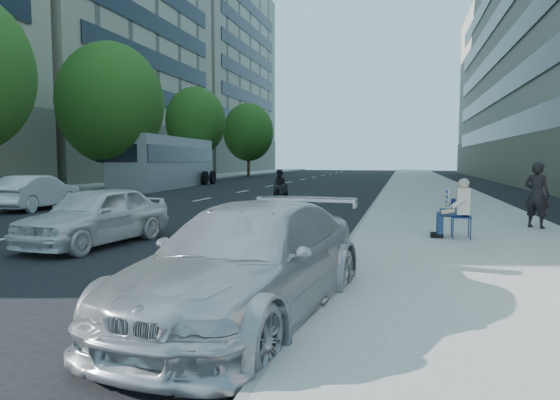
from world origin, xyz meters
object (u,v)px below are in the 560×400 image
(parked_sedan, at_px, (249,261))
(motorcycle, at_px, (281,187))
(white_sedan_near, at_px, (96,215))
(bus, at_px, (167,163))
(pedestrian_woman, at_px, (537,195))
(white_sedan_mid, at_px, (36,192))
(seated_protester, at_px, (456,205))

(parked_sedan, relative_size, motorcycle, 2.24)
(parked_sedan, bearing_deg, white_sedan_near, 147.42)
(parked_sedan, bearing_deg, bus, 126.03)
(white_sedan_near, relative_size, bus, 0.31)
(white_sedan_near, height_order, bus, bus)
(white_sedan_near, distance_m, bus, 22.76)
(pedestrian_woman, distance_m, parked_sedan, 9.50)
(pedestrian_woman, distance_m, white_sedan_mid, 16.63)
(seated_protester, distance_m, white_sedan_near, 7.86)
(pedestrian_woman, xyz_separation_m, white_sedan_near, (-9.74, -4.07, -0.34))
(white_sedan_near, bearing_deg, seated_protester, 21.27)
(parked_sedan, distance_m, motorcycle, 16.01)
(white_sedan_near, bearing_deg, motorcycle, 91.02)
(seated_protester, bearing_deg, motorcycle, 123.06)
(motorcycle, bearing_deg, pedestrian_woman, -37.70)
(pedestrian_woman, height_order, white_sedan_near, pedestrian_woman)
(seated_protester, distance_m, pedestrian_woman, 3.05)
(seated_protester, bearing_deg, pedestrian_woman, 45.80)
(parked_sedan, height_order, motorcycle, motorcycle)
(parked_sedan, bearing_deg, white_sedan_mid, 145.93)
(pedestrian_woman, relative_size, white_sedan_near, 0.44)
(seated_protester, distance_m, parked_sedan, 6.56)
(pedestrian_woman, bearing_deg, white_sedan_near, 58.67)
(seated_protester, height_order, white_sedan_near, seated_protester)
(parked_sedan, bearing_deg, pedestrian_woman, 65.79)
(seated_protester, bearing_deg, white_sedan_near, -166.06)
(white_sedan_near, relative_size, motorcycle, 1.84)
(pedestrian_woman, relative_size, parked_sedan, 0.36)
(seated_protester, height_order, pedestrian_woman, pedestrian_woman)
(white_sedan_mid, relative_size, motorcycle, 1.89)
(seated_protester, distance_m, bus, 25.18)
(pedestrian_woman, distance_m, motorcycle, 11.35)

